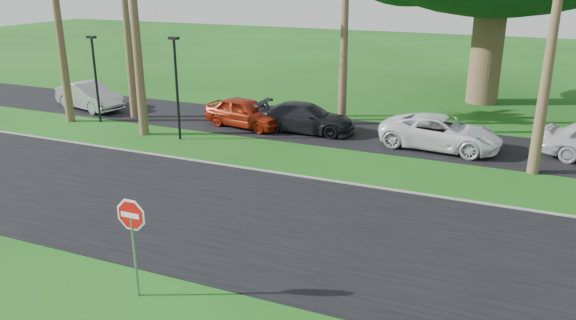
{
  "coord_description": "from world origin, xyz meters",
  "views": [
    {
      "loc": [
        8.41,
        -12.29,
        7.36
      ],
      "look_at": [
        1.88,
        2.81,
        1.8
      ],
      "focal_mm": 35.0,
      "sensor_mm": 36.0,
      "label": 1
    }
  ],
  "objects_px": {
    "car_red": "(245,113)",
    "car_silver": "(89,96)",
    "car_minivan": "(440,133)",
    "stop_sign_near": "(132,228)",
    "car_dark": "(306,118)"
  },
  "relations": [
    {
      "from": "car_dark",
      "to": "car_minivan",
      "type": "bearing_deg",
      "value": -94.29
    },
    {
      "from": "stop_sign_near",
      "to": "car_minivan",
      "type": "xyz_separation_m",
      "value": [
        4.71,
        14.75,
        -1.06
      ]
    },
    {
      "from": "car_red",
      "to": "car_silver",
      "type": "bearing_deg",
      "value": 101.13
    },
    {
      "from": "car_red",
      "to": "car_minivan",
      "type": "xyz_separation_m",
      "value": [
        9.43,
        0.16,
        -0.01
      ]
    },
    {
      "from": "car_red",
      "to": "car_minivan",
      "type": "bearing_deg",
      "value": -78.81
    },
    {
      "from": "stop_sign_near",
      "to": "car_dark",
      "type": "relative_size",
      "value": 0.56
    },
    {
      "from": "stop_sign_near",
      "to": "car_dark",
      "type": "distance_m",
      "value": 15.06
    },
    {
      "from": "car_red",
      "to": "car_minivan",
      "type": "relative_size",
      "value": 0.83
    },
    {
      "from": "car_silver",
      "to": "car_minivan",
      "type": "height_order",
      "value": "car_silver"
    },
    {
      "from": "car_silver",
      "to": "car_red",
      "type": "height_order",
      "value": "car_silver"
    },
    {
      "from": "car_silver",
      "to": "car_dark",
      "type": "height_order",
      "value": "car_silver"
    },
    {
      "from": "car_silver",
      "to": "car_red",
      "type": "relative_size",
      "value": 1.05
    },
    {
      "from": "car_dark",
      "to": "car_silver",
      "type": "bearing_deg",
      "value": 89.59
    },
    {
      "from": "stop_sign_near",
      "to": "car_red",
      "type": "xyz_separation_m",
      "value": [
        -4.72,
        14.59,
        -1.05
      ]
    },
    {
      "from": "car_minivan",
      "to": "stop_sign_near",
      "type": "bearing_deg",
      "value": 167.05
    }
  ]
}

